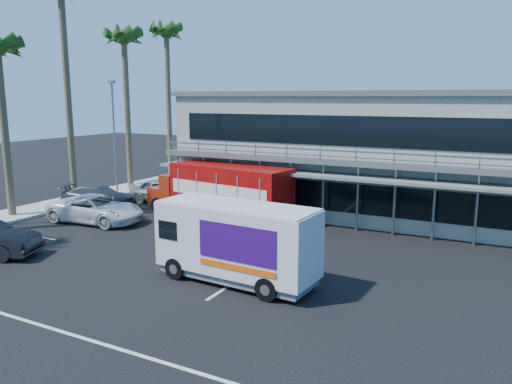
% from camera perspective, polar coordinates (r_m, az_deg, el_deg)
% --- Properties ---
extents(ground, '(120.00, 120.00, 0.00)m').
position_cam_1_polar(ground, '(20.41, -7.33, -9.22)').
color(ground, black).
rests_on(ground, ground).
extents(building, '(22.40, 12.00, 7.30)m').
position_cam_1_polar(building, '(31.81, 12.81, 4.57)').
color(building, gray).
rests_on(building, ground).
extents(curb_strip, '(3.00, 32.00, 0.16)m').
position_cam_1_polar(curb_strip, '(34.61, -22.18, -1.48)').
color(curb_strip, '#A5A399').
rests_on(curb_strip, ground).
extents(palm_d, '(2.80, 2.80, 14.75)m').
position_cam_1_polar(palm_d, '(35.86, -21.35, 19.47)').
color(palm_d, brown).
rests_on(palm_d, ground).
extents(palm_e, '(2.80, 2.80, 12.25)m').
position_cam_1_polar(palm_e, '(38.73, -14.83, 15.80)').
color(palm_e, brown).
rests_on(palm_e, ground).
extents(palm_f, '(2.80, 2.80, 13.25)m').
position_cam_1_polar(palm_f, '(43.28, -10.19, 16.61)').
color(palm_f, brown).
rests_on(palm_f, ground).
extents(light_pole_far, '(0.50, 0.25, 8.09)m').
position_cam_1_polar(light_pole_far, '(36.84, -15.90, 6.56)').
color(light_pole_far, gray).
rests_on(light_pole_far, ground).
extents(red_truck, '(9.69, 3.63, 3.19)m').
position_cam_1_polar(red_truck, '(28.59, -3.99, 0.27)').
color(red_truck, maroon).
rests_on(red_truck, ground).
extents(white_van, '(6.34, 2.52, 3.04)m').
position_cam_1_polar(white_van, '(18.87, -2.25, -5.67)').
color(white_van, silver).
rests_on(white_van, ground).
extents(parked_car_c, '(5.73, 2.99, 1.54)m').
position_cam_1_polar(parked_car_c, '(29.48, -17.83, -1.85)').
color(parked_car_c, white).
rests_on(parked_car_c, ground).
extents(parked_car_d, '(5.15, 3.24, 1.39)m').
position_cam_1_polar(parked_car_d, '(33.66, -17.54, -0.43)').
color(parked_car_d, '#333B44').
rests_on(parked_car_d, ground).
extents(parked_car_e, '(4.76, 1.99, 1.61)m').
position_cam_1_polar(parked_car_e, '(33.75, -10.53, 0.11)').
color(parked_car_e, gray).
rests_on(parked_car_e, ground).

